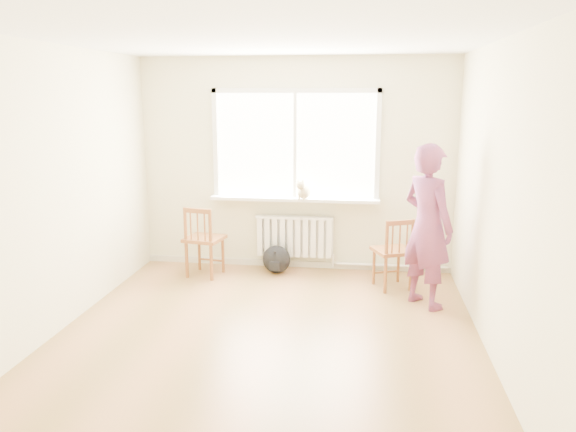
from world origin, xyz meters
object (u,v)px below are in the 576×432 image
(chair_right, at_px, (395,253))
(person, at_px, (428,226))
(chair_left, at_px, (203,241))
(cat, at_px, (304,190))
(backpack, at_px, (276,259))

(chair_right, xyz_separation_m, person, (0.30, -0.47, 0.45))
(chair_left, relative_size, cat, 2.28)
(cat, height_order, backpack, cat)
(chair_right, height_order, backpack, chair_right)
(chair_left, distance_m, backpack, 0.96)
(chair_left, xyz_separation_m, person, (2.64, -0.62, 0.43))
(person, height_order, cat, person)
(chair_left, distance_m, cat, 1.41)
(cat, distance_m, backpack, 0.95)
(chair_right, bearing_deg, person, 99.21)
(chair_right, distance_m, cat, 1.38)
(chair_left, xyz_separation_m, chair_right, (2.34, -0.15, -0.02))
(chair_left, xyz_separation_m, backpack, (0.89, 0.25, -0.27))
(chair_right, bearing_deg, cat, -47.56)
(chair_right, distance_m, backpack, 1.53)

